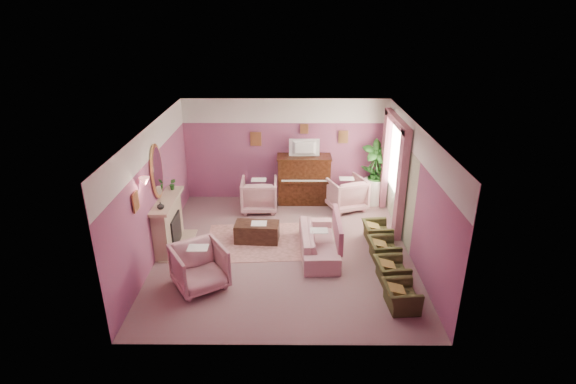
{
  "coord_description": "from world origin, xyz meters",
  "views": [
    {
      "loc": [
        0.14,
        -8.71,
        5.08
      ],
      "look_at": [
        0.08,
        0.4,
        1.25
      ],
      "focal_mm": 28.0,
      "sensor_mm": 36.0,
      "label": 1
    }
  ],
  "objects_px": {
    "coffee_table": "(257,232)",
    "olive_chair_a": "(401,293)",
    "piano": "(304,180)",
    "television": "(304,147)",
    "sofa": "(319,237)",
    "olive_chair_b": "(392,268)",
    "side_table": "(373,191)",
    "floral_armchair_right": "(346,192)",
    "olive_chair_c": "(384,247)",
    "floral_armchair_left": "(259,193)",
    "floral_armchair_front": "(199,265)",
    "olive_chair_d": "(377,229)"
  },
  "relations": [
    {
      "from": "floral_armchair_right",
      "to": "olive_chair_d",
      "type": "distance_m",
      "value": 1.87
    },
    {
      "from": "piano",
      "to": "floral_armchair_right",
      "type": "xyz_separation_m",
      "value": [
        1.11,
        -0.42,
        -0.17
      ]
    },
    {
      "from": "floral_armchair_left",
      "to": "television",
      "type": "bearing_deg",
      "value": 21.66
    },
    {
      "from": "piano",
      "to": "olive_chair_a",
      "type": "bearing_deg",
      "value": -70.83
    },
    {
      "from": "coffee_table",
      "to": "side_table",
      "type": "bearing_deg",
      "value": 35.74
    },
    {
      "from": "piano",
      "to": "olive_chair_a",
      "type": "relative_size",
      "value": 2.03
    },
    {
      "from": "television",
      "to": "sofa",
      "type": "bearing_deg",
      "value": -84.66
    },
    {
      "from": "coffee_table",
      "to": "floral_armchair_left",
      "type": "bearing_deg",
      "value": 91.91
    },
    {
      "from": "television",
      "to": "olive_chair_b",
      "type": "relative_size",
      "value": 1.16
    },
    {
      "from": "television",
      "to": "olive_chair_c",
      "type": "xyz_separation_m",
      "value": [
        1.63,
        -2.98,
        -1.3
      ]
    },
    {
      "from": "sofa",
      "to": "olive_chair_c",
      "type": "xyz_separation_m",
      "value": [
        1.37,
        -0.25,
        -0.09
      ]
    },
    {
      "from": "television",
      "to": "olive_chair_d",
      "type": "xyz_separation_m",
      "value": [
        1.63,
        -2.16,
        -1.3
      ]
    },
    {
      "from": "olive_chair_a",
      "to": "olive_chair_b",
      "type": "height_order",
      "value": "same"
    },
    {
      "from": "olive_chair_b",
      "to": "olive_chair_d",
      "type": "height_order",
      "value": "same"
    },
    {
      "from": "television",
      "to": "floral_armchair_front",
      "type": "relative_size",
      "value": 0.83
    },
    {
      "from": "floral_armchair_front",
      "to": "olive_chair_a",
      "type": "height_order",
      "value": "floral_armchair_front"
    },
    {
      "from": "piano",
      "to": "olive_chair_b",
      "type": "distance_m",
      "value": 4.2
    },
    {
      "from": "floral_armchair_right",
      "to": "side_table",
      "type": "xyz_separation_m",
      "value": [
        0.78,
        0.36,
        -0.13
      ]
    },
    {
      "from": "floral_armchair_left",
      "to": "side_table",
      "type": "relative_size",
      "value": 1.37
    },
    {
      "from": "coffee_table",
      "to": "olive_chair_d",
      "type": "height_order",
      "value": "olive_chair_d"
    },
    {
      "from": "sofa",
      "to": "olive_chair_b",
      "type": "relative_size",
      "value": 2.81
    },
    {
      "from": "piano",
      "to": "olive_chair_c",
      "type": "xyz_separation_m",
      "value": [
        1.63,
        -3.03,
        -0.35
      ]
    },
    {
      "from": "sofa",
      "to": "olive_chair_d",
      "type": "height_order",
      "value": "sofa"
    },
    {
      "from": "sofa",
      "to": "floral_armchair_front",
      "type": "relative_size",
      "value": 2.02
    },
    {
      "from": "piano",
      "to": "coffee_table",
      "type": "xyz_separation_m",
      "value": [
        -1.13,
        -2.24,
        -0.43
      ]
    },
    {
      "from": "television",
      "to": "floral_armchair_right",
      "type": "distance_m",
      "value": 1.62
    },
    {
      "from": "sofa",
      "to": "side_table",
      "type": "relative_size",
      "value": 2.77
    },
    {
      "from": "floral_armchair_left",
      "to": "side_table",
      "type": "xyz_separation_m",
      "value": [
        3.08,
        0.45,
        -0.13
      ]
    },
    {
      "from": "sofa",
      "to": "side_table",
      "type": "bearing_deg",
      "value": 58.92
    },
    {
      "from": "floral_armchair_right",
      "to": "floral_armchair_front",
      "type": "relative_size",
      "value": 1.0
    },
    {
      "from": "coffee_table",
      "to": "sofa",
      "type": "bearing_deg",
      "value": -21.19
    },
    {
      "from": "coffee_table",
      "to": "television",
      "type": "bearing_deg",
      "value": 62.71
    },
    {
      "from": "floral_armchair_right",
      "to": "floral_armchair_front",
      "type": "bearing_deg",
      "value": -131.48
    },
    {
      "from": "piano",
      "to": "television",
      "type": "xyz_separation_m",
      "value": [
        0.0,
        -0.05,
        0.95
      ]
    },
    {
      "from": "coffee_table",
      "to": "sofa",
      "type": "distance_m",
      "value": 1.5
    },
    {
      "from": "floral_armchair_front",
      "to": "olive_chair_a",
      "type": "relative_size",
      "value": 1.39
    },
    {
      "from": "sofa",
      "to": "floral_armchair_right",
      "type": "xyz_separation_m",
      "value": [
        0.85,
        2.36,
        0.09
      ]
    },
    {
      "from": "floral_armchair_left",
      "to": "olive_chair_b",
      "type": "relative_size",
      "value": 1.39
    },
    {
      "from": "sofa",
      "to": "floral_armchair_left",
      "type": "relative_size",
      "value": 2.02
    },
    {
      "from": "floral_armchair_left",
      "to": "olive_chair_d",
      "type": "xyz_separation_m",
      "value": [
        2.81,
        -1.69,
        -0.18
      ]
    },
    {
      "from": "floral_armchair_right",
      "to": "olive_chair_b",
      "type": "xyz_separation_m",
      "value": [
        0.52,
        -3.43,
        -0.18
      ]
    },
    {
      "from": "floral_armchair_front",
      "to": "olive_chair_d",
      "type": "xyz_separation_m",
      "value": [
        3.73,
        1.84,
        -0.18
      ]
    },
    {
      "from": "coffee_table",
      "to": "olive_chair_a",
      "type": "distance_m",
      "value": 3.68
    },
    {
      "from": "olive_chair_a",
      "to": "coffee_table",
      "type": "bearing_deg",
      "value": 138.59
    },
    {
      "from": "sofa",
      "to": "olive_chair_b",
      "type": "height_order",
      "value": "sofa"
    },
    {
      "from": "floral_armchair_right",
      "to": "floral_armchair_front",
      "type": "xyz_separation_m",
      "value": [
        -3.21,
        -3.63,
        0.0
      ]
    },
    {
      "from": "olive_chair_b",
      "to": "sofa",
      "type": "bearing_deg",
      "value": 141.91
    },
    {
      "from": "olive_chair_b",
      "to": "side_table",
      "type": "bearing_deg",
      "value": 86.0
    },
    {
      "from": "olive_chair_b",
      "to": "side_table",
      "type": "height_order",
      "value": "side_table"
    },
    {
      "from": "olive_chair_b",
      "to": "olive_chair_d",
      "type": "distance_m",
      "value": 1.64
    }
  ]
}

